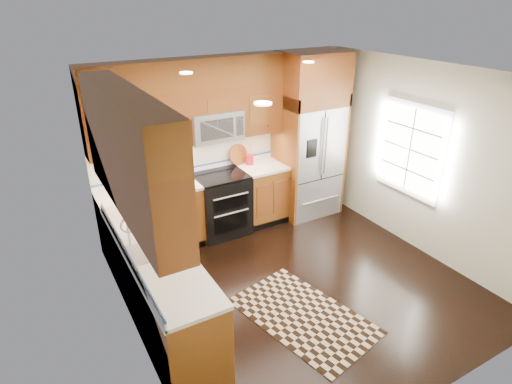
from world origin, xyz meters
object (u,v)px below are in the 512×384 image
rug (303,316)px  knife_block (163,174)px  refrigerator (309,136)px  range (221,204)px  utensil_crock (250,157)px

rug → knife_block: bearing=95.0°
refrigerator → rug: 2.98m
range → utensil_crock: size_ratio=2.83×
range → knife_block: size_ratio=3.51×
rug → utensil_crock: size_ratio=4.81×
refrigerator → rug: bearing=-126.2°
knife_block → rug: bearing=-72.6°
range → knife_block: (-0.79, 0.20, 0.58)m
refrigerator → utensil_crock: (-0.96, 0.22, -0.25)m
rug → knife_block: size_ratio=5.96×
range → knife_block: 1.00m
knife_block → utensil_crock: (1.38, -0.02, 0.01)m
range → refrigerator: (1.55, -0.04, 0.83)m
rug → utensil_crock: bearing=62.9°
knife_block → utensil_crock: utensil_crock is taller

